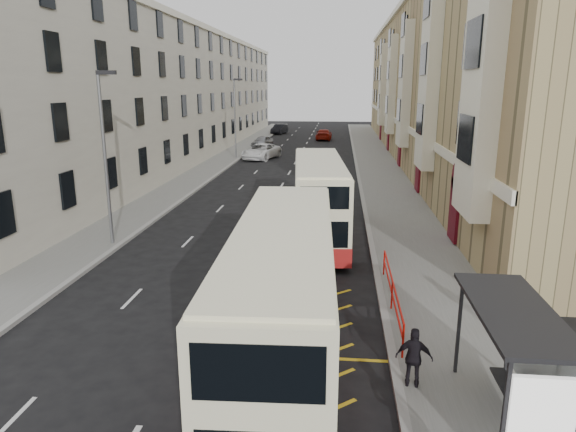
# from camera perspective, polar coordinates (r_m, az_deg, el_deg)

# --- Properties ---
(ground) EXTENTS (200.00, 200.00, 0.00)m
(ground) POSITION_cam_1_polar(r_m,az_deg,el_deg) (13.72, -14.71, -19.38)
(ground) COLOR black
(ground) RESTS_ON ground
(pavement_right) EXTENTS (4.00, 120.00, 0.15)m
(pavement_right) POSITION_cam_1_polar(r_m,az_deg,el_deg) (41.45, 10.70, 3.77)
(pavement_right) COLOR slate
(pavement_right) RESTS_ON ground
(pavement_left) EXTENTS (3.00, 120.00, 0.15)m
(pavement_left) POSITION_cam_1_polar(r_m,az_deg,el_deg) (42.96, -10.41, 4.15)
(pavement_left) COLOR slate
(pavement_left) RESTS_ON ground
(kerb_right) EXTENTS (0.25, 120.00, 0.15)m
(kerb_right) POSITION_cam_1_polar(r_m,az_deg,el_deg) (41.32, 7.93, 3.85)
(kerb_right) COLOR gray
(kerb_right) RESTS_ON ground
(kerb_left) EXTENTS (0.25, 120.00, 0.15)m
(kerb_left) POSITION_cam_1_polar(r_m,az_deg,el_deg) (42.57, -8.46, 4.14)
(kerb_left) COLOR gray
(kerb_left) RESTS_ON ground
(road_markings) EXTENTS (10.00, 110.00, 0.01)m
(road_markings) POSITION_cam_1_polar(r_m,az_deg,el_deg) (56.29, 1.26, 6.69)
(road_markings) COLOR silver
(road_markings) RESTS_ON ground
(terrace_right) EXTENTS (10.75, 79.00, 15.25)m
(terrace_right) POSITION_cam_1_polar(r_m,az_deg,el_deg) (56.97, 16.89, 13.77)
(terrace_right) COLOR tan
(terrace_right) RESTS_ON ground
(terrace_left) EXTENTS (9.18, 79.00, 13.25)m
(terrace_left) POSITION_cam_1_polar(r_m,az_deg,el_deg) (58.88, -12.17, 13.08)
(terrace_left) COLOR beige
(terrace_left) RESTS_ON ground
(bus_shelter) EXTENTS (1.65, 4.25, 2.70)m
(bus_shelter) POSITION_cam_1_polar(r_m,az_deg,el_deg) (12.22, 24.73, -13.19)
(bus_shelter) COLOR black
(bus_shelter) RESTS_ON pavement_right
(guard_railing) EXTENTS (0.06, 6.56, 1.01)m
(guard_railing) POSITION_cam_1_polar(r_m,az_deg,el_deg) (17.77, 11.50, -7.96)
(guard_railing) COLOR red
(guard_railing) RESTS_ON pavement_right
(street_lamp_near) EXTENTS (0.93, 0.18, 8.00)m
(street_lamp_near) POSITION_cam_1_polar(r_m,az_deg,el_deg) (25.19, -19.63, 6.97)
(street_lamp_near) COLOR slate
(street_lamp_near) RESTS_ON pavement_left
(street_lamp_far) EXTENTS (0.93, 0.18, 8.00)m
(street_lamp_far) POSITION_cam_1_polar(r_m,az_deg,el_deg) (53.77, -5.87, 11.22)
(street_lamp_far) COLOR slate
(street_lamp_far) RESTS_ON pavement_left
(double_decker_front) EXTENTS (2.82, 10.58, 4.19)m
(double_decker_front) POSITION_cam_1_polar(r_m,az_deg,el_deg) (13.14, -0.58, -9.83)
(double_decker_front) COLOR #F9F2C5
(double_decker_front) RESTS_ON ground
(double_decker_rear) EXTENTS (3.14, 10.20, 4.01)m
(double_decker_rear) POSITION_cam_1_polar(r_m,az_deg,el_deg) (25.25, 3.44, 1.81)
(double_decker_rear) COLOR #F9F2C5
(double_decker_rear) RESTS_ON ground
(pedestrian_mid) EXTENTS (0.98, 0.91, 1.61)m
(pedestrian_mid) POSITION_cam_1_polar(r_m,az_deg,el_deg) (16.99, 23.69, -9.65)
(pedestrian_mid) COLOR black
(pedestrian_mid) RESTS_ON pavement_right
(pedestrian_far) EXTENTS (0.96, 0.52, 1.56)m
(pedestrian_far) POSITION_cam_1_polar(r_m,az_deg,el_deg) (13.61, 13.84, -15.03)
(pedestrian_far) COLOR black
(pedestrian_far) RESTS_ON pavement_right
(white_van) EXTENTS (4.06, 6.12, 1.56)m
(white_van) POSITION_cam_1_polar(r_m,az_deg,el_deg) (54.00, -3.02, 7.18)
(white_van) COLOR white
(white_van) RESTS_ON ground
(car_silver) EXTENTS (2.60, 4.45, 1.42)m
(car_silver) POSITION_cam_1_polar(r_m,az_deg,el_deg) (64.20, -2.88, 8.26)
(car_silver) COLOR #ADB0B4
(car_silver) RESTS_ON ground
(car_dark) EXTENTS (2.38, 4.73, 1.49)m
(car_dark) POSITION_cam_1_polar(r_m,az_deg,el_deg) (82.22, -0.97, 9.64)
(car_dark) COLOR black
(car_dark) RESTS_ON ground
(car_red) EXTENTS (2.21, 5.20, 1.50)m
(car_red) POSITION_cam_1_polar(r_m,az_deg,el_deg) (73.17, 4.00, 9.02)
(car_red) COLOR #9F170A
(car_red) RESTS_ON ground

